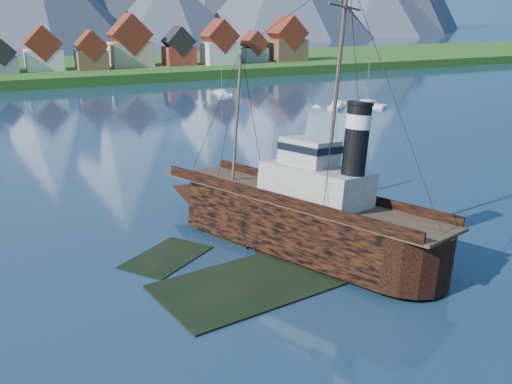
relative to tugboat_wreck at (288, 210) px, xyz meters
name	(u,v)px	position (x,y,z in m)	size (l,w,h in m)	color
ground	(285,264)	(-2.71, -4.37, -3.26)	(1400.00, 1400.00, 0.00)	#172D42
shoal	(290,255)	(-0.94, -2.22, -3.61)	(31.71, 21.24, 1.14)	black
shore_bank	(47,75)	(-2.71, 165.63, -3.26)	(600.00, 80.00, 3.20)	#274C15
seawall	(63,88)	(-2.71, 127.63, -3.26)	(600.00, 2.50, 2.00)	#3F3D38
tugboat_wreck	(288,210)	(0.00, 0.00, 0.00)	(7.63, 32.86, 26.04)	black
sailboat_d	(338,106)	(48.71, 63.99, -2.98)	(8.28, 7.59, 12.28)	silver
sailboat_e	(222,93)	(33.08, 95.36, -3.04)	(3.88, 8.99, 10.13)	silver
sailboat_f	(367,105)	(55.92, 62.64, -2.99)	(5.83, 9.57, 12.07)	silver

